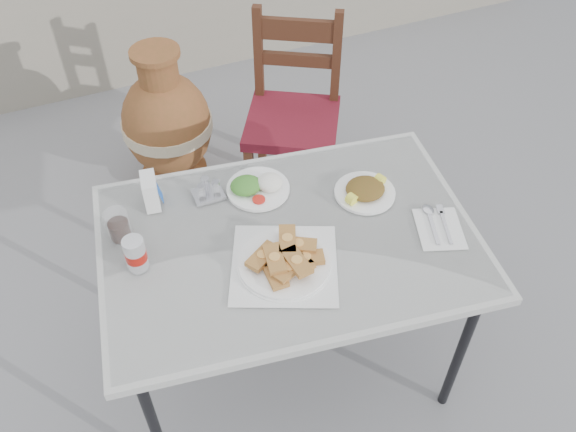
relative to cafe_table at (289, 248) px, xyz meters
name	(u,v)px	position (x,y,z in m)	size (l,w,h in m)	color
ground	(293,357)	(0.02, 0.00, -0.74)	(80.00, 80.00, 0.00)	slate
cafe_table	(289,248)	(0.00, 0.00, 0.00)	(1.43, 1.07, 0.80)	black
pide_plate	(284,259)	(-0.06, -0.11, 0.09)	(0.46, 0.46, 0.07)	white
salad_rice_plate	(257,186)	(-0.02, 0.26, 0.08)	(0.24, 0.24, 0.06)	white
salad_chopped_plate	(365,190)	(0.35, 0.09, 0.08)	(0.23, 0.23, 0.05)	white
soda_can	(136,254)	(-0.51, 0.07, 0.12)	(0.07, 0.07, 0.13)	silver
cola_glass	(119,227)	(-0.54, 0.23, 0.11)	(0.08, 0.08, 0.12)	white
napkin_holder	(150,191)	(-0.40, 0.35, 0.12)	(0.08, 0.11, 0.13)	white
condiment_caddy	(208,191)	(-0.20, 0.30, 0.08)	(0.11, 0.09, 0.08)	#B9B8C0
cutlery_napkin	(438,225)	(0.51, -0.16, 0.06)	(0.22, 0.24, 0.02)	white
chair	(293,114)	(0.44, 0.98, -0.21)	(0.62, 0.62, 1.02)	#3A1E0F
terracotta_urn	(167,125)	(-0.14, 1.33, -0.36)	(0.48, 0.48, 0.84)	brown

